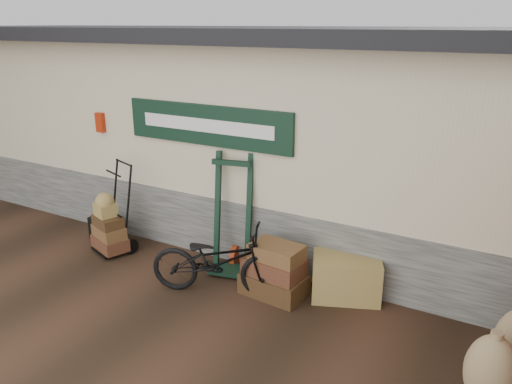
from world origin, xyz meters
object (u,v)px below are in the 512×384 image
green_barrow (232,214)px  bicycle (219,257)px  suitcase_stack (274,269)px  black_trunk (104,227)px  wicker_hamper (346,277)px  porter_trolley (117,207)px

green_barrow → bicycle: size_ratio=0.94×
suitcase_stack → black_trunk: suitcase_stack is taller
green_barrow → wicker_hamper: 1.72m
porter_trolley → green_barrow: green_barrow is taller
green_barrow → bicycle: bearing=-84.7°
bicycle → wicker_hamper: bearing=-83.2°
black_trunk → wicker_hamper: bearing=2.5°
wicker_hamper → black_trunk: wicker_hamper is taller
porter_trolley → bicycle: 2.06m
green_barrow → suitcase_stack: size_ratio=2.07×
black_trunk → suitcase_stack: bearing=-3.8°
porter_trolley → green_barrow: (1.81, 0.32, 0.13)m
green_barrow → black_trunk: (-2.33, -0.13, -0.63)m
green_barrow → wicker_hamper: green_barrow is taller
suitcase_stack → black_trunk: (-3.16, 0.21, -0.17)m
porter_trolley → green_barrow: bearing=29.4°
wicker_hamper → black_trunk: 3.97m
black_trunk → bicycle: bearing=-11.8°
porter_trolley → green_barrow: 1.84m
wicker_hamper → porter_trolley: bearing=-173.8°
porter_trolley → green_barrow: size_ratio=0.84×
green_barrow → wicker_hamper: bearing=-11.0°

